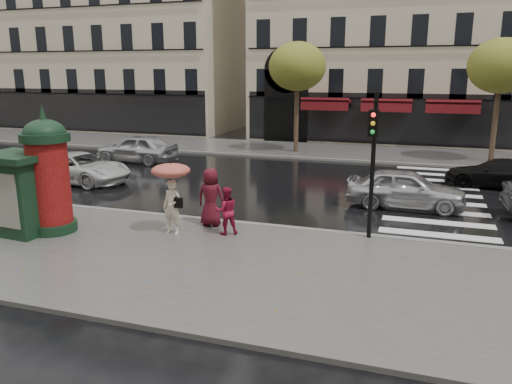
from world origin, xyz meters
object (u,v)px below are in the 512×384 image
(woman_red, at_px, (226,211))
(car_white, at_px, (80,168))
(man_burgundy, at_px, (211,197))
(traffic_light, at_px, (373,152))
(morris_column, at_px, (48,172))
(car_silver, at_px, (405,189))
(car_black, at_px, (498,173))
(newsstand, at_px, (19,192))
(woman_umbrella, at_px, (171,186))
(car_far_silver, at_px, (137,149))

(woman_red, height_order, car_white, woman_red)
(man_burgundy, relative_size, car_white, 0.38)
(man_burgundy, height_order, traffic_light, traffic_light)
(morris_column, bearing_deg, car_white, 121.41)
(car_silver, bearing_deg, car_black, -37.89)
(woman_red, relative_size, man_burgundy, 0.79)
(morris_column, bearing_deg, woman_red, 15.22)
(traffic_light, bearing_deg, newsstand, -164.80)
(morris_column, bearing_deg, newsstand, -155.02)
(woman_umbrella, distance_m, car_white, 9.46)
(woman_red, height_order, car_silver, woman_red)
(newsstand, xyz_separation_m, car_silver, (10.99, 7.06, -0.65))
(woman_red, distance_m, car_black, 13.23)
(car_silver, bearing_deg, newsstand, 122.96)
(traffic_light, distance_m, newsstand, 10.57)
(woman_umbrella, xyz_separation_m, morris_column, (-3.61, -0.96, 0.39))
(newsstand, bearing_deg, traffic_light, 15.20)
(morris_column, distance_m, car_silver, 12.24)
(traffic_light, xyz_separation_m, car_silver, (0.87, 4.31, -1.97))
(car_black, xyz_separation_m, car_far_silver, (-18.11, 0.44, 0.15))
(morris_column, height_order, traffic_light, traffic_light)
(car_white, height_order, car_far_silver, car_far_silver)
(woman_umbrella, height_order, woman_red, woman_umbrella)
(morris_column, distance_m, newsstand, 1.08)
(woman_red, xyz_separation_m, car_white, (-9.16, 5.12, -0.18))
(woman_umbrella, xyz_separation_m, newsstand, (-4.42, -1.33, -0.21))
(car_far_silver, bearing_deg, car_white, 4.46)
(man_burgundy, bearing_deg, car_white, -27.36)
(woman_umbrella, distance_m, car_far_silver, 13.42)
(traffic_light, xyz_separation_m, newsstand, (-10.12, -2.75, -1.32))
(woman_umbrella, height_order, car_far_silver, woman_umbrella)
(woman_umbrella, distance_m, car_black, 14.65)
(woman_red, height_order, newsstand, newsstand)
(woman_umbrella, bearing_deg, car_silver, 41.07)
(woman_umbrella, distance_m, car_silver, 8.75)
(morris_column, distance_m, car_black, 17.99)
(woman_red, distance_m, man_burgundy, 1.05)
(man_burgundy, xyz_separation_m, car_silver, (5.78, 4.60, -0.32))
(car_black, bearing_deg, newsstand, -46.19)
(car_far_silver, bearing_deg, car_silver, 72.09)
(woman_red, xyz_separation_m, man_burgundy, (-0.78, 0.67, 0.20))
(morris_column, relative_size, car_white, 0.80)
(car_black, bearing_deg, man_burgundy, -40.41)
(woman_umbrella, relative_size, car_silver, 0.52)
(man_burgundy, xyz_separation_m, newsstand, (-5.20, -2.46, 0.33))
(morris_column, bearing_deg, car_far_silver, 109.74)
(woman_umbrella, height_order, car_white, woman_umbrella)
(newsstand, distance_m, car_far_silver, 12.68)
(traffic_light, bearing_deg, car_black, 63.16)
(car_silver, distance_m, car_black, 5.98)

